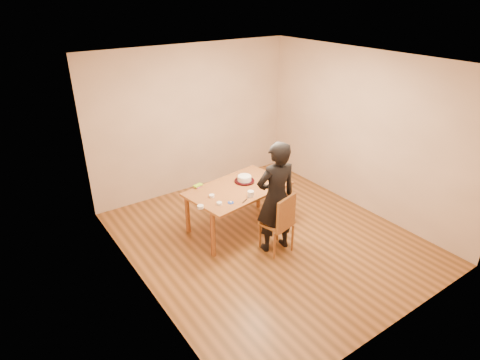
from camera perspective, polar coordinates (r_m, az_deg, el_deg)
room_shell at (r=5.98m, az=2.21°, el=4.13°), size 4.00×4.50×2.70m
dining_table at (r=6.22m, az=-0.26°, el=-1.25°), size 1.69×1.15×0.04m
dining_chair at (r=5.90m, az=5.25°, el=-6.10°), size 0.49×0.49×0.04m
cake_plate at (r=6.39m, az=0.64°, el=-0.15°), size 0.32×0.32×0.02m
cake at (r=6.37m, az=0.64°, el=0.23°), size 0.22×0.22×0.07m
frosting_dome at (r=6.35m, az=0.64°, el=0.62°), size 0.22×0.22×0.03m
frosting_tub at (r=5.93m, az=1.54°, el=-1.97°), size 0.10×0.10×0.09m
frosting_lid at (r=5.78m, az=-1.32°, el=-3.23°), size 0.09×0.09×0.01m
frosting_dollop at (r=5.77m, az=-1.33°, el=-3.12°), size 0.04×0.04×0.02m
ramekin_green at (r=5.73m, az=-2.95°, el=-3.34°), size 0.08×0.08×0.04m
ramekin_yellow at (r=5.94m, az=-4.04°, el=-2.27°), size 0.08×0.08×0.04m
ramekin_multi at (r=5.66m, az=-5.65°, el=-3.81°), size 0.09×0.09×0.04m
candy_box_pink at (r=6.26m, az=-5.94°, el=-0.92°), size 0.13×0.10×0.02m
candy_box_green at (r=6.25m, az=-6.00°, el=-0.76°), size 0.16×0.10×0.02m
spatula at (r=5.82m, az=0.68°, el=-2.99°), size 0.13×0.08×0.01m
person at (r=5.73m, az=5.12°, el=-2.51°), size 0.68×0.50×1.70m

